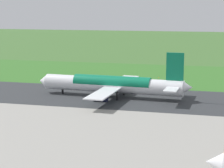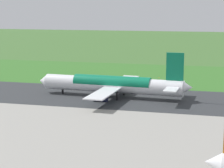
% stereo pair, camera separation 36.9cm
% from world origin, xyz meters
% --- Properties ---
extents(ground_plane, '(800.00, 800.00, 0.00)m').
position_xyz_m(ground_plane, '(0.00, 0.00, 0.00)').
color(ground_plane, '#3D662D').
extents(runway_asphalt, '(600.00, 35.11, 0.06)m').
position_xyz_m(runway_asphalt, '(0.00, 0.00, 0.03)').
color(runway_asphalt, '#2D3033').
rests_on(runway_asphalt, ground).
extents(grass_verge_foreground, '(600.00, 80.00, 0.04)m').
position_xyz_m(grass_verge_foreground, '(0.00, -43.98, 0.02)').
color(grass_verge_foreground, '#346B27').
rests_on(grass_verge_foreground, ground).
extents(airliner_main, '(54.13, 44.27, 15.88)m').
position_xyz_m(airliner_main, '(7.17, 0.02, 4.35)').
color(airliner_main, white).
rests_on(airliner_main, ground).
extents(no_stopping_sign, '(0.60, 0.10, 2.46)m').
position_xyz_m(no_stopping_sign, '(-10.03, -45.50, 1.47)').
color(no_stopping_sign, slate).
rests_on(no_stopping_sign, ground).
extents(traffic_cone_orange, '(0.40, 0.40, 0.55)m').
position_xyz_m(traffic_cone_orange, '(-2.61, -42.10, 0.28)').
color(traffic_cone_orange, orange).
rests_on(traffic_cone_orange, ground).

